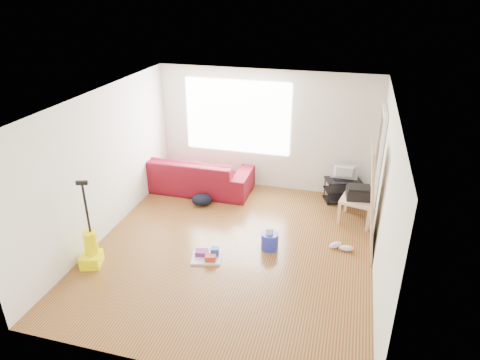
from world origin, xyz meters
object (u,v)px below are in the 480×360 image
(vacuum, at_px, (91,250))
(sofa, at_px, (194,189))
(cleaning_tray, at_px, (208,256))
(backpack, at_px, (202,205))
(side_table, at_px, (358,202))
(bucket, at_px, (269,248))
(tv_stand, at_px, (342,190))

(vacuum, bearing_deg, sofa, 61.30)
(cleaning_tray, bearing_deg, backpack, 112.62)
(side_table, bearing_deg, cleaning_tray, -140.63)
(side_table, height_order, backpack, side_table)
(backpack, relative_size, vacuum, 0.29)
(side_table, relative_size, backpack, 1.67)
(sofa, relative_size, cleaning_tray, 4.59)
(bucket, bearing_deg, vacuum, -156.19)
(backpack, distance_m, vacuum, 2.51)
(backpack, bearing_deg, vacuum, -129.91)
(vacuum, bearing_deg, side_table, 14.22)
(bucket, distance_m, backpack, 1.97)
(cleaning_tray, relative_size, vacuum, 0.38)
(cleaning_tray, bearing_deg, sofa, 115.78)
(side_table, distance_m, backpack, 2.99)
(tv_stand, height_order, cleaning_tray, tv_stand)
(cleaning_tray, xyz_separation_m, vacuum, (-1.69, -0.60, 0.21))
(tv_stand, bearing_deg, sofa, 165.10)
(sofa, bearing_deg, cleaning_tray, 115.78)
(bucket, bearing_deg, side_table, 43.93)
(side_table, xyz_separation_m, cleaning_tray, (-2.26, -1.85, -0.34))
(backpack, bearing_deg, side_table, -13.50)
(side_table, relative_size, bucket, 2.36)
(side_table, distance_m, cleaning_tray, 2.94)
(tv_stand, relative_size, bucket, 2.70)
(tv_stand, bearing_deg, vacuum, -158.75)
(sofa, relative_size, side_table, 3.64)
(backpack, bearing_deg, cleaning_tray, -83.94)
(backpack, bearing_deg, bucket, -52.11)
(bucket, bearing_deg, cleaning_tray, -148.81)
(tv_stand, bearing_deg, side_table, -87.89)
(side_table, bearing_deg, vacuum, -148.19)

